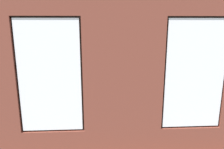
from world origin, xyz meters
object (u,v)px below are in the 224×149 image
tv_flatscreen (29,81)px  potted_plant_mid_room_small (144,88)px  candle_jar (90,96)px  potted_plant_corner_near_left (173,76)px  couch_left (195,105)px  media_console (31,99)px  potted_plant_by_left_couch (166,93)px  potted_plant_between_couches (170,100)px  potted_plant_beside_window_right (58,117)px  remote_gray (99,95)px  papasan_chair (99,84)px  remote_silver (118,94)px  couch_by_window (107,128)px  potted_plant_foreground_right (49,78)px  table_plant_small (105,93)px  potted_plant_near_tv (39,92)px  coffee_table (105,98)px  cup_ceramic (109,96)px

tv_flatscreen → potted_plant_mid_room_small: 3.74m
candle_jar → potted_plant_corner_near_left: size_ratio=0.15×
couch_left → media_console: 4.83m
tv_flatscreen → potted_plant_by_left_couch: bearing=-176.1°
media_console → potted_plant_between_couches: 4.27m
potted_plant_beside_window_right → potted_plant_mid_room_small: potted_plant_beside_window_right is taller
remote_gray → media_console: size_ratio=0.14×
remote_gray → potted_plant_between_couches: (-1.51, 1.79, 0.46)m
potted_plant_between_couches → papasan_chair: bearing=-63.6°
media_console → potted_plant_between_couches: potted_plant_between_couches is taller
potted_plant_by_left_couch → potted_plant_beside_window_right: size_ratio=0.30×
remote_silver → remote_gray: size_ratio=1.00×
remote_gray → couch_left: bearing=-27.5°
couch_by_window → tv_flatscreen: size_ratio=1.84×
couch_left → couch_by_window: bearing=-60.5°
remote_gray → potted_plant_foreground_right: 2.42m
papasan_chair → potted_plant_corner_near_left: bearing=-171.6°
couch_left → table_plant_small: 2.52m
couch_by_window → potted_plant_near_tv: bearing=-34.6°
coffee_table → potted_plant_near_tv: size_ratio=0.89×
remote_silver → potted_plant_mid_room_small: bearing=57.6°
couch_left → potted_plant_mid_room_small: bearing=-144.2°
remote_gray → potted_plant_beside_window_right: 2.11m
coffee_table → potted_plant_near_tv: potted_plant_near_tv is taller
couch_left → remote_gray: (2.62, -0.67, 0.13)m
table_plant_small → potted_plant_corner_near_left: (-2.60, -1.79, -0.00)m
cup_ceramic → media_console: bearing=-15.1°
coffee_table → table_plant_small: table_plant_small is taller
potted_plant_near_tv → tv_flatscreen: bearing=-62.0°
media_console → potted_plant_corner_near_left: (-4.87, -1.29, 0.33)m
candle_jar → remote_gray: 0.35m
couch_by_window → media_console: (2.28, -2.23, -0.11)m
remote_gray → media_console: remote_gray is taller
remote_silver → media_console: 2.68m
remote_gray → papasan_chair: (0.01, -1.27, -0.02)m
candle_jar → potted_plant_near_tv: potted_plant_near_tv is taller
papasan_chair → potted_plant_near_tv: bearing=51.5°
candle_jar → potted_plant_near_tv: bearing=17.4°
coffee_table → potted_plant_mid_room_small: size_ratio=2.76×
potted_plant_beside_window_right → cup_ceramic: bearing=-122.9°
potted_plant_between_couches → potted_plant_near_tv: 3.26m
couch_by_window → remote_gray: couch_by_window is taller
potted_plant_beside_window_right → potted_plant_mid_room_small: bearing=-128.7°
media_console → potted_plant_by_left_couch: size_ratio=3.19×
potted_plant_corner_near_left → table_plant_small: bearing=34.6°
potted_plant_corner_near_left → potted_plant_by_left_couch: bearing=61.0°
remote_silver → tv_flatscreen: (2.65, -0.35, 0.33)m
remote_gray → potted_plant_by_left_couch: remote_gray is taller
potted_plant_mid_room_small → potted_plant_foreground_right: potted_plant_foreground_right is taller
potted_plant_near_tv → coffee_table: bearing=-162.5°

